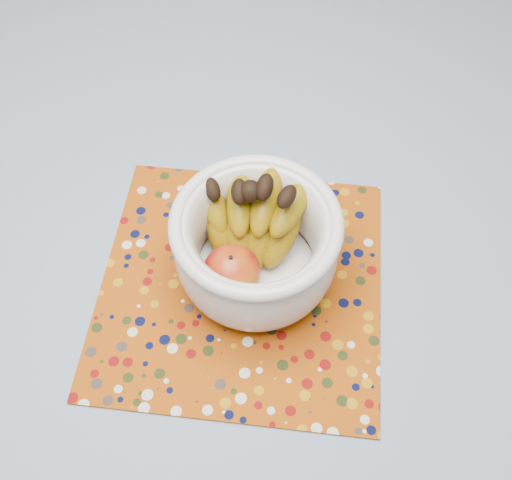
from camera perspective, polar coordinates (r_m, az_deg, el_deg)
The scene contains 4 objects.
table at distance 0.93m, azimuth -6.42°, elevation -1.71°, with size 1.20×1.20×0.75m.
tablecloth at distance 0.86m, azimuth -6.93°, elevation 1.12°, with size 1.32×1.32×0.01m, color slate.
placemat at distance 0.80m, azimuth -1.43°, elevation -4.18°, with size 0.37×0.37×0.00m, color #943E08.
fruit_bowl at distance 0.75m, azimuth -0.11°, elevation 0.26°, with size 0.21×0.21×0.15m.
Camera 1 is at (0.10, -0.48, 1.46)m, focal length 42.00 mm.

